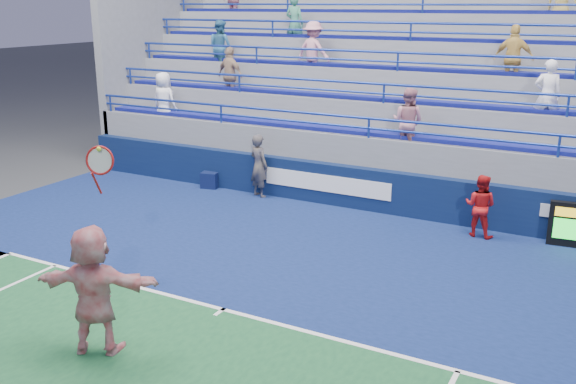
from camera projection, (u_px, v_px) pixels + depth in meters
The scene contains 7 objects.
ground at pixel (223, 311), 11.18m from camera, with size 120.00×120.00×0.00m, color #333538.
sponsor_wall at pixel (364, 189), 16.51m from camera, with size 18.00×0.32×1.10m.
bleacher_stand at pixel (412, 127), 19.41m from camera, with size 18.00×5.60×6.13m.
judge_chair at pixel (211, 179), 18.53m from camera, with size 0.57×0.57×0.84m.
tennis_player at pixel (94, 290), 9.61m from camera, with size 1.98×1.28×3.27m.
line_judge at pixel (259, 166), 17.51m from camera, with size 0.64×0.42×1.75m, color #121633.
ball_girl at pixel (480, 206), 14.54m from camera, with size 0.71×0.55×1.46m, color red.
Camera 1 is at (5.81, -8.37, 5.17)m, focal length 40.00 mm.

